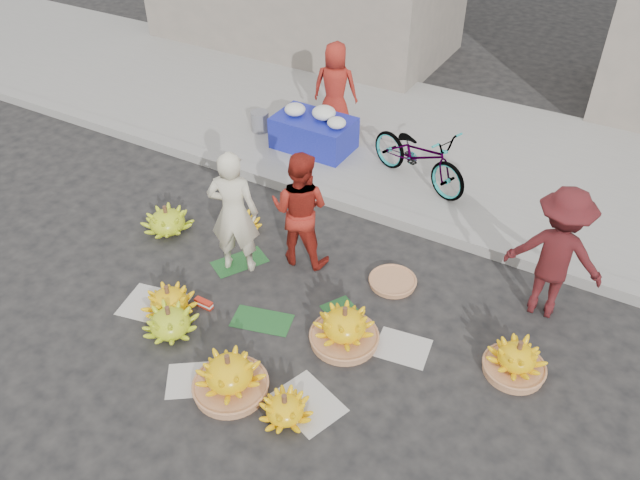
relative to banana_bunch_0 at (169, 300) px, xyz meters
The scene contains 22 objects.
ground 1.23m from the banana_bunch_0, 28.20° to the left, with size 80.00×80.00×0.00m, color black.
curb 2.98m from the banana_bunch_0, 68.85° to the left, with size 40.00×0.25×0.15m, color gray.
sidewalk 4.99m from the banana_bunch_0, 77.58° to the left, with size 40.00×4.00×0.12m, color gray.
newspaper_scatter 1.11m from the banana_bunch_0, 11.80° to the right, with size 3.20×1.80×0.00m, color beige, non-canonical shape.
banana_leaves 1.25m from the banana_bunch_0, 38.54° to the left, with size 2.00×1.00×0.00m, color #184920, non-canonical shape.
banana_bunch_0 is the anchor object (origin of this frame).
banana_bunch_1 0.34m from the banana_bunch_0, 47.50° to the right, with size 0.71×0.71×0.37m.
banana_bunch_2 1.36m from the banana_bunch_0, 24.18° to the right, with size 0.72×0.72×0.49m.
banana_bunch_3 1.96m from the banana_bunch_0, 16.90° to the right, with size 0.51×0.51×0.32m.
banana_bunch_4 1.98m from the banana_bunch_0, 16.44° to the left, with size 0.71×0.71×0.48m.
banana_bunch_5 3.72m from the banana_bunch_0, 16.22° to the left, with size 0.64×0.64×0.43m.
banana_bunch_6 1.51m from the banana_bunch_0, 131.45° to the left, with size 0.79×0.79×0.39m.
banana_bunch_7 1.66m from the banana_bunch_0, 95.74° to the left, with size 0.43×0.43×0.26m.
basket_spare 2.56m from the banana_bunch_0, 39.93° to the left, with size 0.54×0.54×0.06m, color #AA6C47.
incense_stack 0.39m from the banana_bunch_0, 39.48° to the left, with size 0.22×0.07×0.09m, color red.
vendor_cream 1.21m from the banana_bunch_0, 78.37° to the left, with size 0.58×0.38×1.58m, color beige.
vendor_red 1.80m from the banana_bunch_0, 62.58° to the left, with size 0.72×0.56×1.48m, color #A72719.
man_striped 4.19m from the banana_bunch_0, 30.30° to the left, with size 1.02×0.58×1.57m, color maroon.
flower_table 3.82m from the banana_bunch_0, 95.31° to the left, with size 1.19×0.75×0.69m.
grey_bucket 4.09m from the banana_bunch_0, 109.83° to the left, with size 0.29×0.29×0.32m, color slate.
flower_vendor 4.55m from the banana_bunch_0, 94.74° to the left, with size 0.70×0.45×1.42m, color #A72719.
bicycle 3.94m from the banana_bunch_0, 69.12° to the left, with size 1.66×0.58×0.87m, color gray.
Camera 1 is at (2.86, -4.10, 4.89)m, focal length 35.00 mm.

